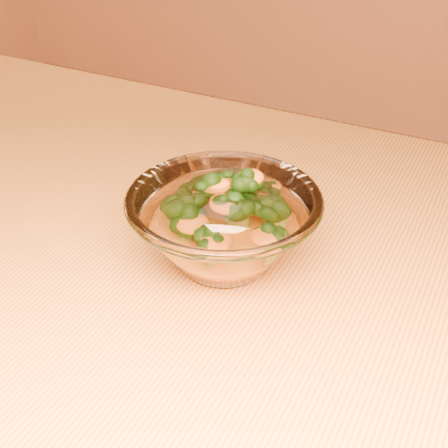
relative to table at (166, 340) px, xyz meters
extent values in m
cube|color=#C68C3B|center=(0.00, 0.00, 0.08)|extent=(1.20, 0.80, 0.04)
cylinder|color=brown|center=(-0.54, 0.34, -0.30)|extent=(0.06, 0.06, 0.71)
ellipsoid|color=white|center=(0.05, 0.03, 0.11)|extent=(0.08, 0.08, 0.02)
torus|color=white|center=(0.05, 0.03, 0.17)|extent=(0.18, 0.18, 0.01)
ellipsoid|color=orange|center=(0.05, 0.03, 0.12)|extent=(0.10, 0.10, 0.03)
camera|label=1|loc=(0.27, -0.40, 0.48)|focal=50.00mm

